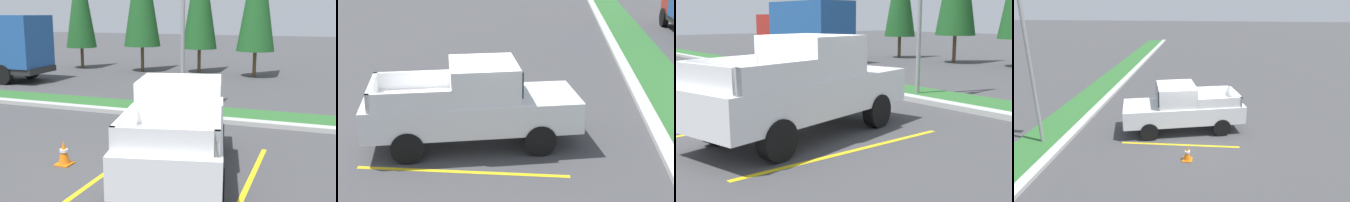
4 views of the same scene
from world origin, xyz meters
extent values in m
plane|color=#424244|center=(0.00, 0.00, 0.00)|extent=(120.00, 120.00, 0.00)
cube|color=yellow|center=(-1.29, 0.24, 0.00)|extent=(0.12, 4.80, 0.01)
cube|color=yellow|center=(1.81, 0.24, 0.00)|extent=(0.12, 4.80, 0.01)
cube|color=#B2B2AD|center=(0.00, 5.00, 0.07)|extent=(56.00, 0.40, 0.15)
cube|color=#2D662D|center=(0.00, 6.10, 0.03)|extent=(56.00, 1.80, 0.06)
cylinder|color=black|center=(-0.92, 1.55, 0.38)|extent=(0.45, 0.80, 0.76)
cylinder|color=black|center=(0.73, 1.94, 0.38)|extent=(0.45, 0.80, 0.76)
cylinder|color=black|center=(-0.22, -1.46, 0.38)|extent=(0.45, 0.80, 0.76)
cylinder|color=black|center=(1.44, -1.08, 0.38)|extent=(0.45, 0.80, 0.76)
cube|color=white|center=(0.26, 0.24, 0.88)|extent=(3.03, 5.50, 0.76)
cube|color=white|center=(0.19, 0.53, 1.68)|extent=(2.08, 1.96, 0.84)
cube|color=#2D3842|center=(0.00, 1.33, 1.73)|extent=(1.59, 0.43, 0.63)
cube|color=white|center=(-0.24, -1.37, 1.48)|extent=(0.53, 1.87, 0.44)
cube|color=white|center=(1.41, -0.98, 1.48)|extent=(0.53, 1.87, 0.44)
cube|color=white|center=(0.79, -2.05, 1.48)|extent=(1.78, 0.51, 0.44)
cube|color=silver|center=(-0.32, 2.72, 0.64)|extent=(1.79, 0.57, 0.28)
cylinder|color=black|center=(-11.83, 8.48, 0.50)|extent=(1.01, 0.33, 1.00)
cylinder|color=black|center=(-11.89, 10.68, 0.50)|extent=(1.01, 0.33, 1.00)
cylinder|color=gray|center=(-1.56, 5.90, 3.51)|extent=(0.14, 0.14, 7.02)
cylinder|color=brown|center=(-11.65, 15.57, 0.67)|extent=(0.20, 0.20, 1.34)
cylinder|color=brown|center=(-7.36, 15.53, 0.77)|extent=(0.20, 0.20, 1.53)
cylinder|color=brown|center=(-3.94, 16.17, 0.72)|extent=(0.20, 0.20, 1.43)
cylinder|color=brown|center=(-0.53, 15.49, 0.72)|extent=(0.20, 0.20, 1.44)
cube|color=orange|center=(-2.46, -0.14, 0.02)|extent=(0.36, 0.36, 0.04)
cone|color=orange|center=(-2.46, -0.14, 0.32)|extent=(0.28, 0.28, 0.56)
cylinder|color=white|center=(-2.46, -0.14, 0.35)|extent=(0.19, 0.19, 0.07)
camera|label=1|loc=(3.11, -8.11, 3.50)|focal=45.04mm
camera|label=2|loc=(11.36, 2.11, 5.11)|focal=52.06mm
camera|label=3|loc=(7.75, -4.71, 2.43)|focal=46.32mm
camera|label=4|loc=(-12.26, -0.78, 5.76)|focal=32.37mm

